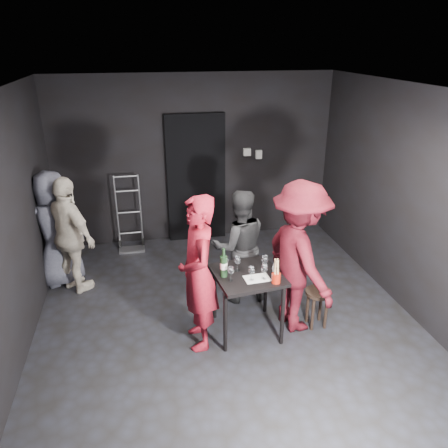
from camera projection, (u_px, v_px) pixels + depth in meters
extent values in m
cube|color=black|center=(227.00, 319.00, 5.33)|extent=(4.50, 5.00, 0.02)
cube|color=silver|center=(227.00, 89.00, 4.27)|extent=(4.50, 5.00, 0.02)
cube|color=black|center=(195.00, 160.00, 7.06)|extent=(4.50, 0.04, 2.70)
cube|color=black|center=(315.00, 375.00, 2.55)|extent=(4.50, 0.04, 2.70)
cube|color=black|center=(8.00, 234.00, 4.39)|extent=(0.04, 5.00, 2.70)
cube|color=black|center=(411.00, 203.00, 5.21)|extent=(0.04, 5.00, 2.70)
cube|color=black|center=(196.00, 179.00, 7.12)|extent=(0.95, 0.10, 2.10)
cube|color=#B7B7B2|center=(247.00, 152.00, 7.13)|extent=(0.12, 0.06, 0.12)
cube|color=#B7B7B2|center=(259.00, 154.00, 7.18)|extent=(0.10, 0.06, 0.14)
cylinder|color=#B2B2B7|center=(117.00, 213.00, 6.90)|extent=(0.03, 0.03, 1.23)
cylinder|color=#B2B2B7|center=(141.00, 212.00, 6.97)|extent=(0.03, 0.03, 1.23)
cube|color=#B2B2B7|center=(132.00, 249.00, 7.06)|extent=(0.41, 0.22, 0.03)
cylinder|color=black|center=(120.00, 243.00, 7.13)|extent=(0.04, 0.16, 0.16)
cylinder|color=black|center=(143.00, 241.00, 7.20)|extent=(0.04, 0.16, 0.16)
cube|color=black|center=(248.00, 275.00, 4.86)|extent=(0.72, 0.72, 0.04)
cylinder|color=black|center=(225.00, 324.00, 4.66)|extent=(0.04, 0.04, 0.71)
cylinder|color=black|center=(283.00, 317.00, 4.77)|extent=(0.04, 0.04, 0.71)
cylinder|color=black|center=(215.00, 292.00, 5.23)|extent=(0.04, 0.04, 0.71)
cylinder|color=black|center=(266.00, 287.00, 5.35)|extent=(0.04, 0.04, 0.71)
cylinder|color=black|center=(318.00, 292.00, 5.05)|extent=(0.30, 0.30, 0.04)
cylinder|color=black|center=(320.00, 306.00, 5.23)|extent=(0.04, 0.04, 0.41)
cylinder|color=black|center=(308.00, 307.00, 5.20)|extent=(0.04, 0.04, 0.41)
cylinder|color=black|center=(313.00, 315.00, 5.06)|extent=(0.04, 0.04, 0.41)
cylinder|color=black|center=(326.00, 313.00, 5.09)|extent=(0.04, 0.04, 0.41)
imported|color=#A41627|center=(198.00, 262.00, 4.56)|extent=(0.52, 0.76, 2.01)
imported|color=black|center=(239.00, 247.00, 5.50)|extent=(0.72, 0.40, 1.48)
imported|color=#4D0D16|center=(300.00, 244.00, 4.83)|extent=(0.90, 1.47, 2.12)
imported|color=beige|center=(70.00, 233.00, 5.65)|extent=(1.01, 1.05, 1.68)
imported|color=slate|center=(55.00, 225.00, 5.82)|extent=(0.96, 0.78, 1.72)
cube|color=white|center=(257.00, 278.00, 4.75)|extent=(0.29, 0.20, 0.00)
cylinder|color=black|center=(224.00, 266.00, 4.75)|extent=(0.08, 0.08, 0.24)
cylinder|color=black|center=(224.00, 253.00, 4.69)|extent=(0.03, 0.03, 0.10)
cylinder|color=white|center=(224.00, 266.00, 4.75)|extent=(0.08, 0.08, 0.08)
cylinder|color=#A21B0B|center=(276.00, 278.00, 4.66)|extent=(0.10, 0.10, 0.11)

